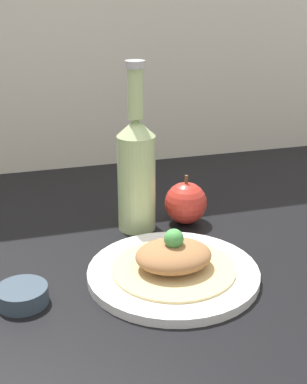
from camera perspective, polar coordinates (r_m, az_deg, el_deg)
ground_plane at (r=85.35cm, az=-1.90°, el=-9.48°), size 180.00×110.00×4.00cm
plate at (r=81.96cm, az=2.12°, el=-8.55°), size 26.07×26.07×1.68cm
plated_food at (r=80.75cm, az=2.14°, el=-7.03°), size 18.90×18.90×6.67cm
cider_bottle at (r=93.71cm, az=-1.83°, el=2.46°), size 6.75×6.75×30.01cm
apple at (r=98.61cm, az=3.46°, el=-1.18°), size 7.83×7.83×9.33cm
dipping_bowl at (r=77.93cm, az=-13.83°, el=-10.65°), size 7.26×7.26×2.54cm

